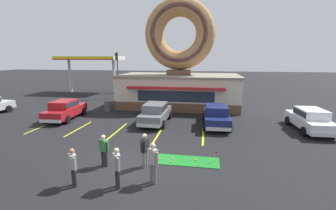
% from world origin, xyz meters
% --- Properties ---
extents(ground_plane, '(160.00, 160.00, 0.00)m').
position_xyz_m(ground_plane, '(0.00, 0.00, 0.00)').
color(ground_plane, black).
extents(donut_shop_building, '(12.30, 6.75, 10.96)m').
position_xyz_m(donut_shop_building, '(0.69, 13.94, 3.74)').
color(donut_shop_building, brown).
rests_on(donut_shop_building, ground).
extents(putting_mat, '(3.46, 1.18, 0.03)m').
position_xyz_m(putting_mat, '(2.51, 1.03, 0.01)').
color(putting_mat, '#197523').
rests_on(putting_mat, ground).
extents(mini_donut_near_left, '(0.13, 0.13, 0.04)m').
position_xyz_m(mini_donut_near_left, '(3.09, 1.15, 0.05)').
color(mini_donut_near_left, '#D17F47').
rests_on(mini_donut_near_left, putting_mat).
extents(mini_donut_near_right, '(0.13, 0.13, 0.04)m').
position_xyz_m(mini_donut_near_right, '(1.89, 1.08, 0.05)').
color(mini_donut_near_right, '#D8667F').
rests_on(mini_donut_near_right, putting_mat).
extents(mini_donut_mid_left, '(0.13, 0.13, 0.04)m').
position_xyz_m(mini_donut_mid_left, '(1.22, 0.95, 0.05)').
color(mini_donut_mid_left, '#D17F47').
rests_on(mini_donut_mid_left, putting_mat).
extents(mini_donut_mid_centre, '(0.13, 0.13, 0.04)m').
position_xyz_m(mini_donut_mid_centre, '(1.20, 0.77, 0.05)').
color(mini_donut_mid_centre, '#A5724C').
rests_on(mini_donut_mid_centre, putting_mat).
extents(mini_donut_mid_right, '(0.13, 0.13, 0.04)m').
position_xyz_m(mini_donut_mid_right, '(3.26, 0.60, 0.05)').
color(mini_donut_mid_right, '#A5724C').
rests_on(mini_donut_mid_right, putting_mat).
extents(mini_donut_far_left, '(0.13, 0.13, 0.04)m').
position_xyz_m(mini_donut_far_left, '(1.88, 0.74, 0.05)').
color(mini_donut_far_left, '#D17F47').
rests_on(mini_donut_far_left, putting_mat).
extents(golf_ball, '(0.04, 0.04, 0.04)m').
position_xyz_m(golf_ball, '(1.69, 0.91, 0.05)').
color(golf_ball, white).
rests_on(golf_ball, putting_mat).
extents(putting_flag_pin, '(0.13, 0.01, 0.55)m').
position_xyz_m(putting_flag_pin, '(4.03, 1.12, 0.44)').
color(putting_flag_pin, silver).
rests_on(putting_flag_pin, putting_mat).
extents(car_white, '(2.11, 4.62, 1.60)m').
position_xyz_m(car_white, '(10.77, 7.30, 0.87)').
color(car_white, silver).
rests_on(car_white, ground).
extents(car_navy, '(2.10, 4.62, 1.60)m').
position_xyz_m(car_navy, '(4.31, 7.40, 0.87)').
color(car_navy, navy).
rests_on(car_navy, ground).
extents(car_grey, '(2.07, 4.60, 1.60)m').
position_xyz_m(car_grey, '(-0.38, 7.38, 0.87)').
color(car_grey, slate).
rests_on(car_grey, ground).
extents(car_red, '(2.23, 4.67, 1.60)m').
position_xyz_m(car_red, '(-8.14, 7.28, 0.87)').
color(car_red, maroon).
rests_on(car_red, ground).
extents(pedestrian_blue_sweater_man, '(0.41, 0.51, 1.68)m').
position_xyz_m(pedestrian_blue_sweater_man, '(0.12, -1.75, 0.93)').
color(pedestrian_blue_sweater_man, '#232328').
rests_on(pedestrian_blue_sweater_man, ground).
extents(pedestrian_hooded_kid, '(0.51, 0.41, 1.75)m').
position_xyz_m(pedestrian_hooded_kid, '(1.44, -1.20, 0.98)').
color(pedestrian_hooded_kid, slate).
rests_on(pedestrian_hooded_kid, ground).
extents(pedestrian_leather_jacket_man, '(0.46, 0.44, 1.61)m').
position_xyz_m(pedestrian_leather_jacket_man, '(-1.66, -1.92, 0.88)').
color(pedestrian_leather_jacket_man, '#232328').
rests_on(pedestrian_leather_jacket_man, ground).
extents(pedestrian_clipboard_woman, '(0.57, 0.35, 1.56)m').
position_xyz_m(pedestrian_clipboard_woman, '(-1.20, -0.12, 0.86)').
color(pedestrian_clipboard_woman, '#232328').
rests_on(pedestrian_clipboard_woman, ground).
extents(pedestrian_beanie_man, '(0.33, 0.58, 1.65)m').
position_xyz_m(pedestrian_beanie_man, '(0.73, 0.11, 0.91)').
color(pedestrian_beanie_man, slate).
rests_on(pedestrian_beanie_man, ground).
extents(trash_bin, '(0.57, 0.57, 0.97)m').
position_xyz_m(trash_bin, '(-5.87, 10.56, 0.50)').
color(trash_bin, '#51565B').
rests_on(trash_bin, ground).
extents(traffic_light_pole, '(0.28, 0.47, 5.80)m').
position_xyz_m(traffic_light_pole, '(-7.67, 17.95, 3.71)').
color(traffic_light_pole, '#595B60').
rests_on(traffic_light_pole, ground).
extents(gas_station_canopy, '(9.00, 4.46, 5.30)m').
position_xyz_m(gas_station_canopy, '(-13.25, 21.63, 4.86)').
color(gas_station_canopy, silver).
rests_on(gas_station_canopy, ground).
extents(parking_stripe_far_left, '(0.12, 3.60, 0.01)m').
position_xyz_m(parking_stripe_far_left, '(-8.61, 5.00, 0.00)').
color(parking_stripe_far_left, yellow).
rests_on(parking_stripe_far_left, ground).
extents(parking_stripe_left, '(0.12, 3.60, 0.01)m').
position_xyz_m(parking_stripe_left, '(-5.61, 5.00, 0.00)').
color(parking_stripe_left, yellow).
rests_on(parking_stripe_left, ground).
extents(parking_stripe_mid_left, '(0.12, 3.60, 0.01)m').
position_xyz_m(parking_stripe_mid_left, '(-2.61, 5.00, 0.00)').
color(parking_stripe_mid_left, yellow).
rests_on(parking_stripe_mid_left, ground).
extents(parking_stripe_centre, '(0.12, 3.60, 0.01)m').
position_xyz_m(parking_stripe_centre, '(0.39, 5.00, 0.00)').
color(parking_stripe_centre, yellow).
rests_on(parking_stripe_centre, ground).
extents(parking_stripe_mid_right, '(0.12, 3.60, 0.01)m').
position_xyz_m(parking_stripe_mid_right, '(3.39, 5.00, 0.00)').
color(parking_stripe_mid_right, yellow).
rests_on(parking_stripe_mid_right, ground).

